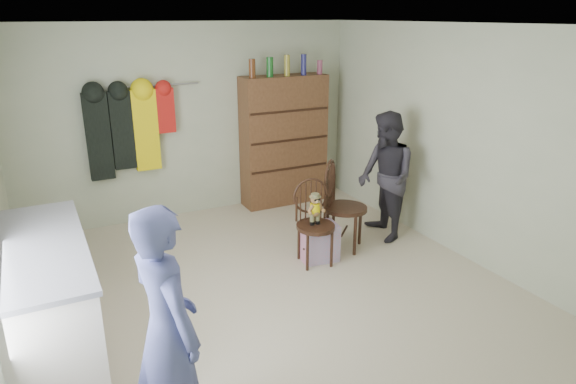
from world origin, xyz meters
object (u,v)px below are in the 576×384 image
counter (49,299)px  dresser (284,140)px  chair_front (314,217)px  chair_far (340,202)px

counter → dresser: size_ratio=0.90×
chair_front → chair_far: (0.44, 0.19, 0.04)m
counter → dresser: 3.96m
chair_far → counter: bearing=146.3°
chair_front → counter: bearing=-161.1°
counter → chair_front: (2.64, 0.44, 0.05)m
chair_front → dresser: size_ratio=0.45×
counter → dresser: dresser is taller
counter → chair_far: bearing=11.5°
chair_far → chair_front: bearing=157.5°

